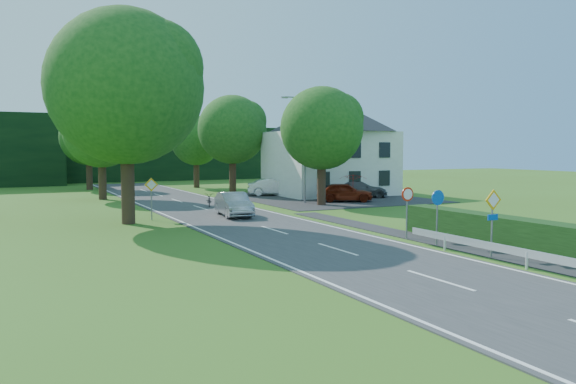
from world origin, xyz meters
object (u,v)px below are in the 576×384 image
parked_car_red (345,192)px  parked_car_silver_a (273,187)px  motorcycle (209,200)px  parked_car_grey (359,189)px  parasol (353,186)px  streetlight (303,144)px  moving_car (234,204)px  parked_car_silver_b (355,188)px

parked_car_red → parked_car_silver_a: 8.06m
parked_car_red → motorcycle: bearing=111.9°
parked_car_grey → parasol: parasol is taller
streetlight → parasol: (5.05, 0.83, -3.40)m
streetlight → motorcycle: 8.24m
streetlight → parked_car_grey: (6.41, 1.98, -3.74)m
moving_car → parked_car_red: bearing=31.7°
parked_car_silver_b → parasol: (-2.21, -3.17, 0.38)m
motorcycle → parasol: parasol is taller
streetlight → parked_car_grey: streetlight is taller
motorcycle → streetlight: bearing=14.1°
motorcycle → parasol: bearing=19.8°
parked_car_red → streetlight: bearing=107.0°
parked_car_grey → parasol: bearing=154.1°
moving_car → parasol: parasol is taller
moving_car → parked_car_silver_a: bearing=63.4°
parked_car_silver_a → parked_car_grey: bearing=-112.2°
moving_car → parked_car_silver_b: 17.85m
parked_car_grey → parked_car_silver_b: (0.86, 2.02, -0.04)m
moving_car → parked_car_grey: size_ratio=0.93×
parked_car_silver_a → parasol: (4.27, -6.17, 0.29)m
motorcycle → parked_car_red: (10.49, -1.23, 0.26)m
parked_car_red → parked_car_grey: bearing=-21.1°
parked_car_silver_a → parked_car_silver_b: bearing=-95.3°
parked_car_silver_a → motorcycle: bearing=148.4°
parked_car_silver_a → parked_car_silver_b: parked_car_silver_a is taller
parked_car_red → parked_car_grey: size_ratio=0.92×
parked_car_grey → parked_car_silver_b: 2.19m
motorcycle → parked_car_silver_b: size_ratio=0.39×
streetlight → parked_car_grey: size_ratio=1.71×
parked_car_silver_b → motorcycle: bearing=68.4°
parked_car_silver_b → parked_car_grey: bearing=121.9°
parked_car_red → parked_car_silver_a: size_ratio=0.97×
motorcycle → parasol: size_ratio=0.79×
streetlight → moving_car: 10.28m
streetlight → motorcycle: streetlight is taller
streetlight → parked_car_grey: 7.68m
parked_car_red → parked_car_grey: 4.10m
motorcycle → parked_car_grey: bearing=24.5°
parked_car_grey → parasol: 1.82m
motorcycle → parked_car_silver_b: bearing=31.9°
parked_car_silver_a → parked_car_grey: size_ratio=0.95×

